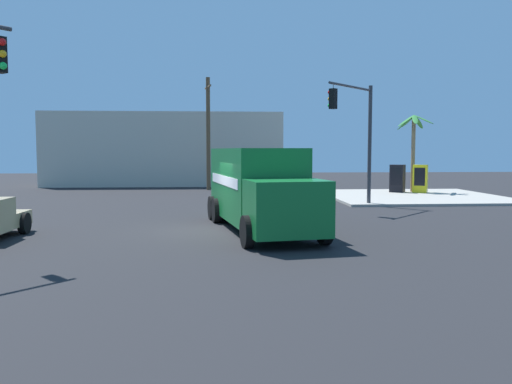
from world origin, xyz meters
TOP-DOWN VIEW (x-y plane):
  - ground_plane at (0.00, 0.00)m, footprint 100.00×100.00m
  - sidewalk_corner_far at (12.63, 12.63)m, footprint 10.56×10.56m
  - delivery_truck at (1.96, -0.03)m, footprint 4.00×8.65m
  - traffic_light_primary at (7.60, 7.15)m, footprint 3.00×3.22m
  - vending_machine_red at (12.51, 15.19)m, footprint 1.16×1.12m
  - vending_machine_blue at (13.89, 14.69)m, footprint 1.15×1.09m
  - palm_tree_far at (13.67, 15.49)m, footprint 2.66×2.62m
  - utility_pole at (-0.25, 20.00)m, footprint 0.51×2.19m
  - building_backdrop at (-3.99, 26.08)m, footprint 19.47×6.00m

SIDE VIEW (x-z plane):
  - ground_plane at x=0.00m, z-range 0.00..0.00m
  - sidewalk_corner_far at x=12.63m, z-range 0.00..0.14m
  - vending_machine_red at x=12.51m, z-range 0.14..1.99m
  - vending_machine_blue at x=13.89m, z-range 0.14..1.99m
  - delivery_truck at x=1.96m, z-range 0.06..3.08m
  - building_backdrop at x=-3.99m, z-range 0.00..6.04m
  - palm_tree_far at x=13.67m, z-range 1.13..6.34m
  - traffic_light_primary at x=7.60m, z-range 1.11..7.32m
  - utility_pole at x=-0.25m, z-range 0.14..8.45m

